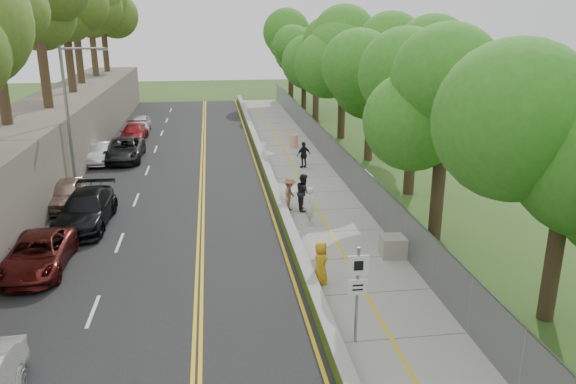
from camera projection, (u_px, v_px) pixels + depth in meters
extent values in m
plane|color=#33511E|center=(305.00, 298.00, 19.74)|extent=(140.00, 140.00, 0.00)
cube|color=black|center=(173.00, 183.00, 33.20)|extent=(11.20, 66.00, 0.04)
cube|color=gray|center=(306.00, 178.00, 34.23)|extent=(4.20, 66.00, 0.05)
cube|color=#90E61D|center=(268.00, 175.00, 33.85)|extent=(0.42, 66.00, 0.60)
cube|color=#595147|center=(25.00, 155.00, 31.56)|extent=(5.00, 66.00, 4.00)
cube|color=slate|center=(340.00, 161.00, 34.21)|extent=(0.04, 66.00, 2.00)
cylinder|color=gray|center=(68.00, 122.00, 30.37)|extent=(0.18, 0.18, 8.00)
cylinder|color=gray|center=(82.00, 48.00, 29.35)|extent=(2.30, 0.13, 0.13)
cube|color=gray|center=(103.00, 49.00, 29.51)|extent=(0.50, 0.22, 0.14)
cylinder|color=gray|center=(357.00, 296.00, 16.56)|extent=(0.09, 0.09, 3.10)
cube|color=white|center=(358.00, 265.00, 16.23)|extent=(0.62, 0.04, 0.62)
cube|color=white|center=(358.00, 287.00, 16.44)|extent=(0.56, 0.04, 0.50)
cylinder|color=#FF562B|center=(294.00, 141.00, 41.76)|extent=(0.60, 0.60, 0.98)
cube|color=gray|center=(396.00, 246.00, 22.99)|extent=(1.34, 1.05, 0.85)
imported|color=#531513|center=(38.00, 254.00, 21.64)|extent=(2.28, 4.82, 1.33)
imported|color=black|center=(86.00, 210.00, 26.22)|extent=(2.35, 5.48, 1.57)
imported|color=gray|center=(66.00, 193.00, 28.89)|extent=(1.86, 4.20, 1.40)
imported|color=silver|center=(99.00, 153.00, 37.49)|extent=(1.45, 4.06, 1.33)
imported|color=black|center=(124.00, 150.00, 38.17)|extent=(2.44, 5.26, 1.46)
imported|color=maroon|center=(134.00, 133.00, 43.80)|extent=(1.95, 4.60, 1.32)
imported|color=silver|center=(140.00, 124.00, 47.25)|extent=(1.75, 4.12, 1.39)
imported|color=orange|center=(321.00, 263.00, 20.52)|extent=(0.54, 0.82, 1.64)
imported|color=silver|center=(311.00, 206.00, 26.33)|extent=(0.47, 0.69, 1.84)
imported|color=black|center=(304.00, 192.00, 28.25)|extent=(0.72, 0.93, 1.89)
imported|color=#995B43|center=(290.00, 194.00, 28.23)|extent=(1.03, 1.27, 1.72)
imported|color=black|center=(304.00, 155.00, 36.14)|extent=(1.09, 0.76, 1.71)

